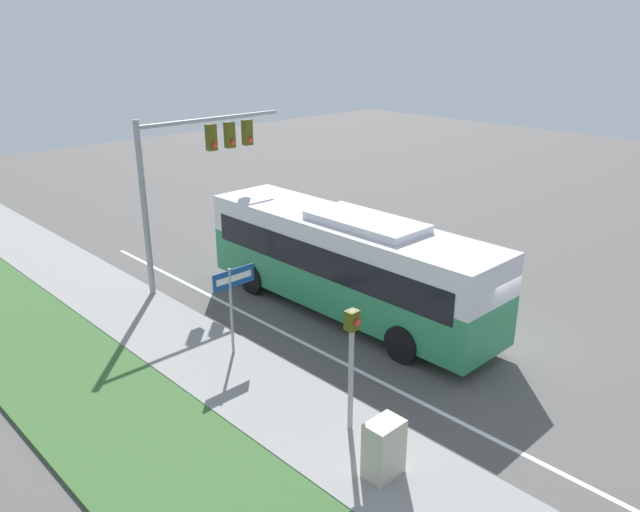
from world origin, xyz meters
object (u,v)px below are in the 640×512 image
Objects in this scene: pedestrian_signal at (352,352)px; street_sign at (233,293)px; utility_cabinet at (384,449)px; bus at (346,259)px; signal_gantry at (194,162)px.

street_sign is (0.28, 4.71, -0.18)m from pedestrian_signal.
utility_cabinet is at bearing -112.88° from pedestrian_signal.
signal_gantry is at bearing 108.72° from bus.
signal_gantry reaches higher than street_sign.
signal_gantry reaches higher than utility_cabinet.
bus is 3.48× the size of pedestrian_signal.
pedestrian_signal is 2.15m from utility_cabinet.
bus is 8.59× the size of utility_cabinet.
utility_cabinet is at bearing -130.67° from bus.
signal_gantry is 1.96× the size of pedestrian_signal.
signal_gantry is 2.27× the size of street_sign.
street_sign is (-4.31, 0.16, 0.06)m from bus.
pedestrian_signal is 2.47× the size of utility_cabinet.
signal_gantry is at bearing 73.70° from utility_cabinet.
bus is 6.32m from signal_gantry.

